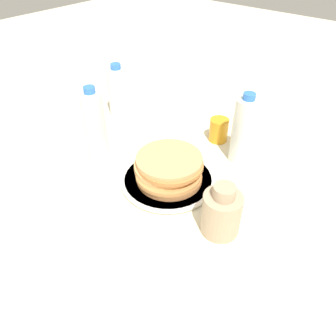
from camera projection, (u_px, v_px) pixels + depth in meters
ground_plane at (177, 182)px, 0.91m from camera, size 4.00×4.00×0.00m
plate at (168, 179)px, 0.91m from camera, size 0.26×0.26×0.01m
pancake_stack at (169, 169)px, 0.89m from camera, size 0.19×0.19×0.07m
juice_glass at (219, 130)px, 1.05m from camera, size 0.06×0.06×0.08m
cream_jug at (221, 212)px, 0.74m from camera, size 0.09×0.09×0.13m
water_bottle_near at (95, 125)px, 0.95m from camera, size 0.06×0.06×0.22m
water_bottle_mid at (118, 92)px, 1.16m from camera, size 0.07×0.07×0.19m
water_bottle_far at (244, 130)px, 0.93m from camera, size 0.07×0.07×0.22m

